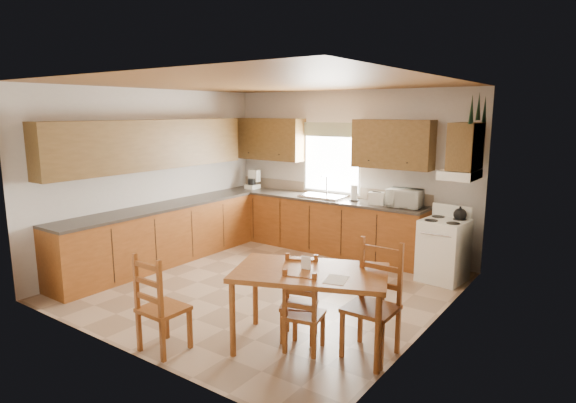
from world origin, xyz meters
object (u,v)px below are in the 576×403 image
Objects in this scene: stove at (444,251)px; chair_near_left at (163,302)px; chair_near_right at (304,309)px; chair_far_left at (299,299)px; chair_far_right at (371,301)px; dining_table at (310,309)px; microwave at (405,198)px.

stove is 0.85× the size of chair_near_left.
chair_near_left is at bearing 21.51° from chair_near_right.
stove is 2.73m from chair_far_left.
chair_far_left is 0.78m from chair_far_right.
chair_far_left reaches higher than chair_near_right.
chair_far_left is (-0.18, 0.07, 0.03)m from dining_table.
stove is 2.86m from chair_near_right.
chair_near_right is 0.66m from chair_far_right.
chair_far_right reaches higher than chair_near_left.
chair_near_right is at bearing -68.99° from chair_far_left.
stove is at bearing -112.94° from chair_near_left.
chair_near_right is 0.98× the size of chair_far_left.
dining_table is at bearing -162.38° from chair_far_right.
chair_far_left is at bearing 136.02° from dining_table.
chair_far_left is (-0.17, 0.17, 0.01)m from chair_near_right.
chair_near_left is 1.37m from chair_far_left.
chair_near_left is 1.15× the size of chair_far_left.
chair_near_right is at bearing -154.87° from chair_far_right.
stove is 0.99× the size of chair_near_right.
microwave is at bearing -101.66° from chair_near_left.
chair_near_right is (0.25, -3.13, -0.63)m from microwave.
microwave is 0.31× the size of dining_table.
chair_near_left is (-1.14, -0.90, 0.10)m from dining_table.
chair_far_left is (0.96, 0.98, -0.06)m from chair_near_left.
chair_far_left is 0.78× the size of chair_far_right.
chair_far_right is (1.72, 1.09, 0.06)m from chair_near_left.
stove is 0.57× the size of dining_table.
dining_table is 0.20m from chair_far_left.
chair_near_left is at bearing -163.73° from dining_table.
chair_far_right is at bearing -168.79° from chair_near_right.
chair_near_left is at bearing -106.91° from microwave.
microwave is at bearing 72.90° from dining_table.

